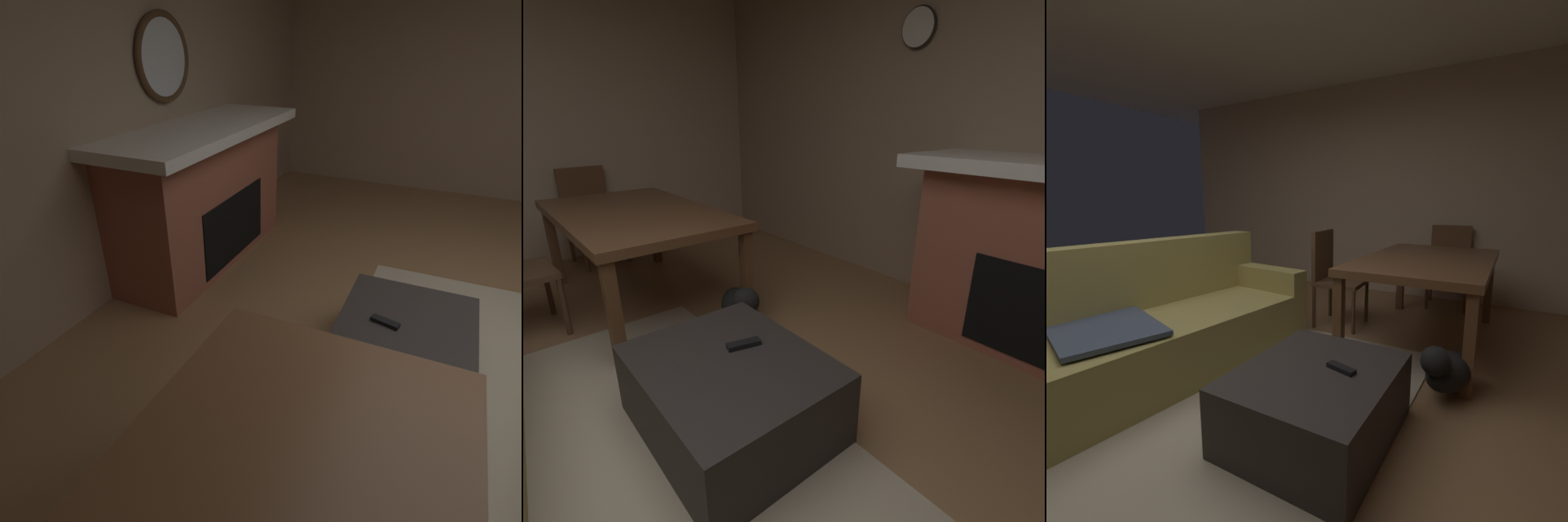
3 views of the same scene
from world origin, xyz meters
The scene contains 8 objects.
wall_back_fireplace_side centered at (0.00, -3.01, 1.37)m, with size 7.26×0.12×2.74m, color #9E846B.
area_rug centered at (0.28, -0.18, 0.01)m, with size 2.60×2.00×0.01m, color tan.
ottoman_coffee_table centered at (0.28, -0.82, 0.18)m, with size 0.90×0.74×0.37m, color #2D2826.
tv_remote centered at (0.33, -0.93, 0.38)m, with size 0.05×0.16×0.02m, color black.
dining_table centered at (1.89, -1.01, 0.67)m, with size 1.75×1.01×0.74m.
dining_chair_east centered at (3.15, -1.00, 0.52)m, with size 0.48×0.48×0.93m.
small_dog centered at (1.00, -1.34, 0.19)m, with size 0.50×0.35×0.33m.
wall_clock centered at (0.88, -2.92, 2.01)m, with size 0.28×0.03×0.28m.
Camera 2 is at (-1.01, -0.07, 1.39)m, focal length 26.80 mm.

